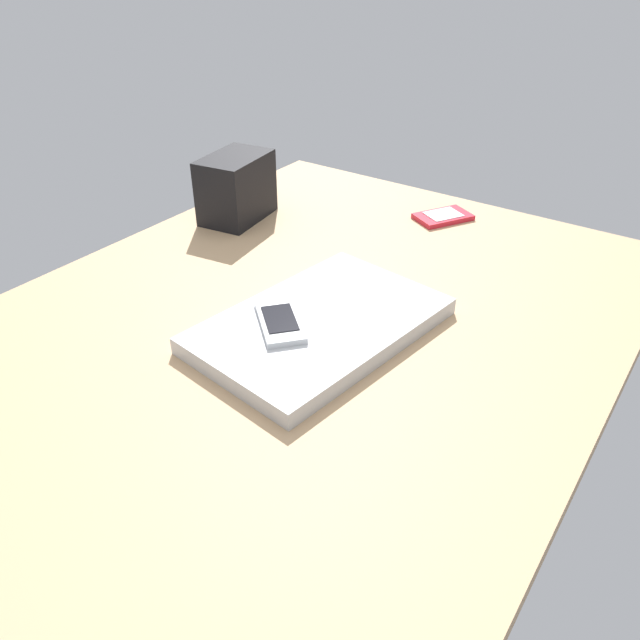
{
  "coord_description": "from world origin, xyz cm",
  "views": [
    {
      "loc": [
        51.41,
        44.03,
        49.68
      ],
      "look_at": [
        -5.25,
        4.23,
        5.0
      ],
      "focal_mm": 35.18,
      "sensor_mm": 36.0,
      "label": 1
    }
  ],
  "objects_px": {
    "cell_phone_on_laptop": "(280,321)",
    "desk_organizer": "(236,188)",
    "cell_phone_on_desk": "(443,217)",
    "laptop_closed": "(320,325)"
  },
  "relations": [
    {
      "from": "laptop_closed",
      "to": "cell_phone_on_desk",
      "type": "height_order",
      "value": "laptop_closed"
    },
    {
      "from": "laptop_closed",
      "to": "cell_phone_on_laptop",
      "type": "xyz_separation_m",
      "value": [
        0.04,
        -0.03,
        0.02
      ]
    },
    {
      "from": "cell_phone_on_desk",
      "to": "desk_organizer",
      "type": "height_order",
      "value": "desk_organizer"
    },
    {
      "from": "laptop_closed",
      "to": "cell_phone_on_desk",
      "type": "bearing_deg",
      "value": -168.32
    },
    {
      "from": "cell_phone_on_laptop",
      "to": "desk_organizer",
      "type": "relative_size",
      "value": 0.84
    },
    {
      "from": "cell_phone_on_laptop",
      "to": "desk_organizer",
      "type": "height_order",
      "value": "desk_organizer"
    },
    {
      "from": "desk_organizer",
      "to": "cell_phone_on_laptop",
      "type": "bearing_deg",
      "value": 40.75
    },
    {
      "from": "laptop_closed",
      "to": "desk_organizer",
      "type": "height_order",
      "value": "desk_organizer"
    },
    {
      "from": "laptop_closed",
      "to": "cell_phone_on_laptop",
      "type": "relative_size",
      "value": 2.9
    },
    {
      "from": "cell_phone_on_laptop",
      "to": "desk_organizer",
      "type": "distance_m",
      "value": 0.41
    }
  ]
}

